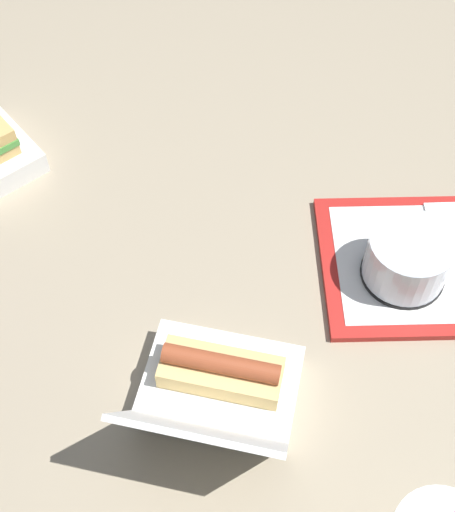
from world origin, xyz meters
name	(u,v)px	position (x,y,z in m)	size (l,w,h in m)	color
ground_plane	(207,284)	(0.00, 0.00, 0.00)	(3.20, 3.20, 0.00)	gray
food_tray	(442,263)	(-0.35, -0.10, 0.01)	(0.41, 0.33, 0.01)	red
cake_container	(407,260)	(-0.29, -0.06, 0.05)	(0.13, 0.13, 0.08)	black
clamshell_hotdog_left	(219,386)	(-0.05, 0.18, 0.04)	(0.21, 0.22, 0.17)	white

